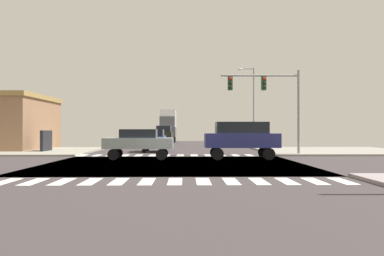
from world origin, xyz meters
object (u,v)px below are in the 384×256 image
object	(u,v)px
box_truck_trailing_1	(168,125)
sedan_nearside_1	(154,138)
traffic_signal_mast	(268,93)
sedan_crossing_2	(139,141)
street_lamp	(251,100)
suv_leading_2	(164,134)
suv_farside_1	(241,137)

from	to	relation	value
box_truck_trailing_1	sedan_nearside_1	bearing A→B (deg)	90.00
traffic_signal_mast	sedan_crossing_2	bearing A→B (deg)	-158.05
street_lamp	sedan_crossing_2	distance (m)	19.86
street_lamp	sedan_nearside_1	size ratio (longest dim) A/B	1.95
street_lamp	box_truck_trailing_1	world-z (taller)	street_lamp
traffic_signal_mast	sedan_crossing_2	xyz separation A→B (m)	(-8.87, -3.57, -3.40)
suv_leading_2	box_truck_trailing_1	size ratio (longest dim) A/B	0.64
box_truck_trailing_1	street_lamp	bearing A→B (deg)	118.05
suv_farside_1	sedan_crossing_2	bearing A→B (deg)	-90.00
traffic_signal_mast	street_lamp	size ratio (longest dim) A/B	0.73
traffic_signal_mast	sedan_nearside_1	world-z (taller)	traffic_signal_mast
sedan_nearside_1	suv_leading_2	bearing A→B (deg)	-90.00
sedan_nearside_1	box_truck_trailing_1	xyz separation A→B (m)	(-0.00, 26.23, 1.45)
traffic_signal_mast	suv_farside_1	world-z (taller)	traffic_signal_mast
suv_farside_1	suv_leading_2	distance (m)	24.49
suv_farside_1	street_lamp	bearing A→B (deg)	168.46
traffic_signal_mast	box_truck_trailing_1	distance (m)	32.40
sedan_nearside_1	suv_farside_1	size ratio (longest dim) A/B	0.93
street_lamp	sedan_nearside_1	distance (m)	13.22
traffic_signal_mast	suv_leading_2	size ratio (longest dim) A/B	1.34
traffic_signal_mast	street_lamp	world-z (taller)	street_lamp
sedan_crossing_2	box_truck_trailing_1	distance (m)	34.79
suv_farside_1	box_truck_trailing_1	bearing A→B (deg)	-169.97
street_lamp	sedan_crossing_2	world-z (taller)	street_lamp
suv_leading_2	box_truck_trailing_1	xyz separation A→B (m)	(-0.00, 11.05, 1.17)
traffic_signal_mast	box_truck_trailing_1	bearing A→B (deg)	105.35
traffic_signal_mast	sedan_nearside_1	size ratio (longest dim) A/B	1.43
suv_farside_1	traffic_signal_mast	bearing A→B (deg)	145.93
traffic_signal_mast	sedan_crossing_2	size ratio (longest dim) A/B	1.43
traffic_signal_mast	sedan_nearside_1	xyz separation A→B (m)	(-8.56, 4.96, -3.40)
sedan_crossing_2	suv_leading_2	distance (m)	23.71
sedan_crossing_2	street_lamp	bearing A→B (deg)	149.52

